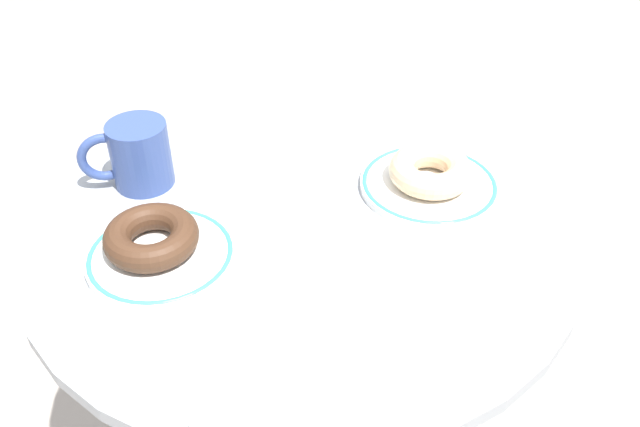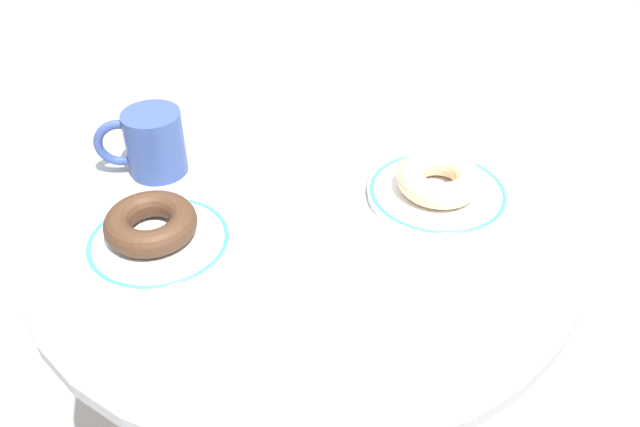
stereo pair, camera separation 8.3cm
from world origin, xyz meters
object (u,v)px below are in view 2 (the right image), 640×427
Objects in this scene: plate_right at (437,193)px; donut_chocolate at (151,223)px; cafe_table at (306,358)px; donut_glazed at (439,179)px; plate_left at (159,242)px; coffee_mug at (152,143)px; paper_napkin at (243,364)px.

donut_chocolate is (-0.36, -0.05, 0.02)m from plate_right.
donut_glazed reaches higher than cafe_table.
donut_glazed reaches higher than donut_chocolate.
plate_left is 1.58× the size of donut_glazed.
donut_chocolate is 0.15m from coffee_mug.
cafe_table is 0.33m from plate_right.
plate_right is 1.29× the size of paper_napkin.
plate_right is at bearing 10.45° from plate_left.
cafe_table is at bearing -173.71° from plate_right.
donut_chocolate is at bearing -168.93° from cafe_table.
donut_chocolate reaches higher than cafe_table.
donut_chocolate is at bearing 117.69° from paper_napkin.
cafe_table is 0.35m from donut_chocolate.
donut_glazed is at bearing 10.45° from plate_left.
donut_glazed is 0.92× the size of coffee_mug.
paper_napkin is at bearing -62.86° from plate_left.
cafe_table is at bearing 14.50° from plate_left.
cafe_table is 4.51× the size of plate_left.
donut_chocolate is 1.00× the size of donut_glazed.
coffee_mug is (-0.37, 0.10, 0.04)m from plate_right.
coffee_mug is at bearing 148.98° from cafe_table.
coffee_mug reaches higher than paper_napkin.
plate_right is 0.02m from donut_glazed.
paper_napkin is (0.10, -0.20, -0.02)m from donut_chocolate.
plate_right reaches higher than paper_napkin.
donut_chocolate is 0.78× the size of paper_napkin.
paper_napkin is (-0.25, -0.25, -0.00)m from plate_right.
coffee_mug is (-0.02, 0.16, 0.04)m from plate_left.
plate_left reaches higher than paper_napkin.
plate_left is 0.36m from donut_glazed.
donut_chocolate is 0.36m from donut_glazed.
donut_chocolate is 0.23m from paper_napkin.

